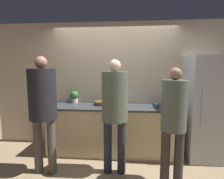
{
  "coord_description": "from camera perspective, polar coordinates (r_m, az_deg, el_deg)",
  "views": [
    {
      "loc": [
        0.28,
        -2.93,
        1.66
      ],
      "look_at": [
        0.0,
        0.15,
        1.29
      ],
      "focal_mm": 28.0,
      "sensor_mm": 36.0,
      "label": 1
    }
  ],
  "objects": [
    {
      "name": "fruit_bowl",
      "position": [
        3.51,
        -3.36,
        -4.39
      ],
      "size": [
        0.3,
        0.3,
        0.11
      ],
      "color": "brown",
      "rests_on": "counter"
    },
    {
      "name": "potted_plant",
      "position": [
        3.79,
        -12.14,
        -2.22
      ],
      "size": [
        0.17,
        0.17,
        0.25
      ],
      "color": "beige",
      "rests_on": "counter"
    },
    {
      "name": "ground_plane",
      "position": [
        3.38,
        -0.25,
        -22.53
      ],
      "size": [
        14.0,
        14.0,
        0.0
      ],
      "primitive_type": "plane",
      "color": "#9E8460"
    },
    {
      "name": "person_right",
      "position": [
        2.6,
        19.49,
        -8.39
      ],
      "size": [
        0.34,
        0.34,
        1.67
      ],
      "color": "#38332D",
      "rests_on": "ground_plane"
    },
    {
      "name": "refrigerator",
      "position": [
        3.65,
        28.12,
        -5.28
      ],
      "size": [
        0.69,
        0.72,
        1.88
      ],
      "color": "#B7B7BC",
      "rests_on": "ground_plane"
    },
    {
      "name": "bottle_dark",
      "position": [
        3.52,
        -18.62,
        -4.15
      ],
      "size": [
        0.06,
        0.06,
        0.18
      ],
      "color": "#333338",
      "rests_on": "counter"
    },
    {
      "name": "person_center",
      "position": [
        2.69,
        0.89,
        -5.07
      ],
      "size": [
        0.4,
        0.4,
        1.79
      ],
      "color": "#232838",
      "rests_on": "ground_plane"
    },
    {
      "name": "person_left",
      "position": [
        2.89,
        -21.67,
        -3.93
      ],
      "size": [
        0.41,
        0.41,
        1.84
      ],
      "color": "#4C4742",
      "rests_on": "ground_plane"
    },
    {
      "name": "utensil_crock",
      "position": [
        3.6,
        2.93,
        -3.62
      ],
      "size": [
        0.12,
        0.12,
        0.31
      ],
      "color": "silver",
      "rests_on": "counter"
    },
    {
      "name": "wall_back",
      "position": [
        3.68,
        0.78,
        1.26
      ],
      "size": [
        5.2,
        0.06,
        2.6
      ],
      "color": "#C6B293",
      "rests_on": "ground_plane"
    },
    {
      "name": "cup_blue",
      "position": [
        3.34,
        14.4,
        -5.2
      ],
      "size": [
        0.09,
        0.09,
        0.08
      ],
      "color": "#335184",
      "rests_on": "counter"
    },
    {
      "name": "counter",
      "position": [
        3.54,
        0.34,
        -12.8
      ],
      "size": [
        2.51,
        0.7,
        0.94
      ],
      "color": "beige",
      "rests_on": "ground_plane"
    }
  ]
}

